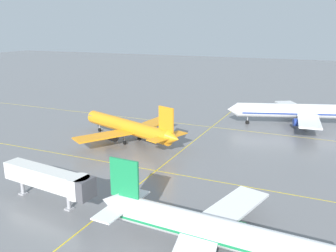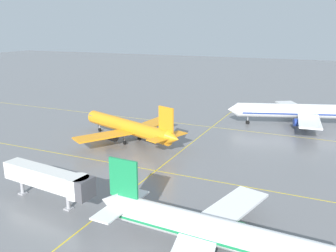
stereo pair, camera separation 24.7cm
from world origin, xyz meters
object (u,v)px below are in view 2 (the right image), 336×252
(airliner_front_gate, at_px, (216,232))
(jet_bridge, at_px, (53,180))
(airliner_second_row, at_px, (128,127))
(airliner_third_row, at_px, (299,111))

(airliner_front_gate, height_order, jet_bridge, airliner_front_gate)
(jet_bridge, bearing_deg, airliner_second_row, 100.85)
(airliner_second_row, bearing_deg, airliner_front_gate, -47.22)
(airliner_third_row, bearing_deg, airliner_front_gate, -92.43)
(airliner_third_row, xyz_separation_m, jet_bridge, (-28.70, -63.38, 0.03))
(airliner_front_gate, bearing_deg, airliner_second_row, 132.78)
(airliner_front_gate, distance_m, airliner_third_row, 66.07)
(airliner_third_row, distance_m, jet_bridge, 69.58)
(airliner_third_row, bearing_deg, jet_bridge, -114.36)
(airliner_front_gate, distance_m, jet_bridge, 26.04)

